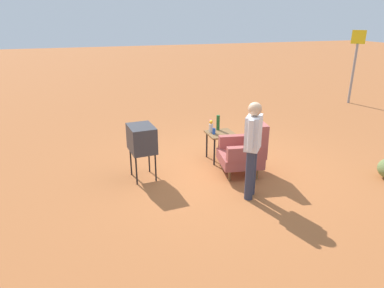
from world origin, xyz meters
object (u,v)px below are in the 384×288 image
(tv_on_stand, at_px, (142,139))
(flower_vase, at_px, (211,125))
(road_sign, at_px, (355,63))
(bottle_wine_green, at_px, (218,123))
(person_standing, at_px, (253,145))
(armchair, at_px, (245,149))
(soda_can_blue, at_px, (214,131))
(side_table, at_px, (221,137))

(tv_on_stand, xyz_separation_m, flower_vase, (-0.49, 1.54, -0.04))
(road_sign, bearing_deg, bottle_wine_green, -63.25)
(tv_on_stand, bearing_deg, person_standing, 51.56)
(armchair, relative_size, road_sign, 0.43)
(person_standing, xyz_separation_m, bottle_wine_green, (-1.86, 0.15, -0.18))
(person_standing, bearing_deg, soda_can_blue, -178.81)
(tv_on_stand, relative_size, flower_vase, 3.89)
(armchair, xyz_separation_m, person_standing, (0.85, -0.32, 0.44))
(armchair, distance_m, tv_on_stand, 1.97)
(tv_on_stand, distance_m, soda_can_blue, 1.60)
(person_standing, height_order, flower_vase, person_standing)
(tv_on_stand, bearing_deg, soda_can_blue, 102.87)
(side_table, xyz_separation_m, tv_on_stand, (0.37, -1.72, 0.27))
(tv_on_stand, distance_m, flower_vase, 1.61)
(bottle_wine_green, bearing_deg, road_sign, 116.75)
(person_standing, xyz_separation_m, road_sign, (-4.99, 6.38, 0.44))
(tv_on_stand, relative_size, road_sign, 0.42)
(person_standing, relative_size, bottle_wine_green, 5.12)
(side_table, distance_m, road_sign, 7.15)
(side_table, bearing_deg, road_sign, 118.27)
(person_standing, bearing_deg, flower_vase, -178.38)
(tv_on_stand, bearing_deg, bottle_wine_green, 108.89)
(person_standing, xyz_separation_m, soda_can_blue, (-1.62, -0.03, -0.28))
(side_table, height_order, tv_on_stand, tv_on_stand)
(person_standing, distance_m, flower_vase, 1.76)
(side_table, distance_m, bottle_wine_green, 0.33)
(armchair, bearing_deg, person_standing, -20.38)
(bottle_wine_green, distance_m, flower_vase, 0.23)
(person_standing, height_order, bottle_wine_green, person_standing)
(armchair, relative_size, side_table, 1.77)
(tv_on_stand, relative_size, soda_can_blue, 8.44)
(flower_vase, bearing_deg, road_sign, 116.79)
(person_standing, distance_m, road_sign, 8.11)
(bottle_wine_green, bearing_deg, armchair, 9.30)
(tv_on_stand, height_order, soda_can_blue, tv_on_stand)
(tv_on_stand, bearing_deg, side_table, 102.24)
(road_sign, distance_m, soda_can_blue, 7.28)
(armchair, relative_size, person_standing, 0.65)
(side_table, height_order, person_standing, person_standing)
(tv_on_stand, distance_m, person_standing, 2.03)
(tv_on_stand, distance_m, bottle_wine_green, 1.84)
(flower_vase, bearing_deg, tv_on_stand, -72.38)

